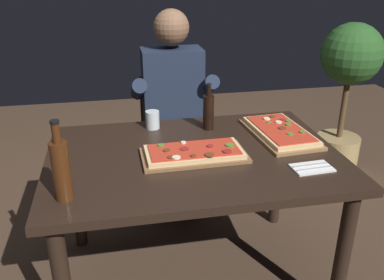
% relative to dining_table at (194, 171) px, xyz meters
% --- Properties ---
extents(ground_plane, '(6.40, 6.40, 0.00)m').
position_rel_dining_table_xyz_m(ground_plane, '(0.00, 0.00, -0.64)').
color(ground_plane, '#4C3828').
extents(dining_table, '(1.40, 0.96, 0.74)m').
position_rel_dining_table_xyz_m(dining_table, '(0.00, 0.00, 0.00)').
color(dining_table, black).
rests_on(dining_table, ground_plane).
extents(pizza_rectangular_front, '(0.50, 0.26, 0.05)m').
position_rel_dining_table_xyz_m(pizza_rectangular_front, '(-0.01, -0.04, 0.12)').
color(pizza_rectangular_front, brown).
rests_on(pizza_rectangular_front, dining_table).
extents(pizza_rectangular_left, '(0.31, 0.50, 0.05)m').
position_rel_dining_table_xyz_m(pizza_rectangular_left, '(0.49, 0.13, 0.12)').
color(pizza_rectangular_left, olive).
rests_on(pizza_rectangular_left, dining_table).
extents(wine_bottle_dark, '(0.07, 0.07, 0.33)m').
position_rel_dining_table_xyz_m(wine_bottle_dark, '(-0.58, -0.30, 0.23)').
color(wine_bottle_dark, '#47230F').
rests_on(wine_bottle_dark, dining_table).
extents(oil_bottle_amber, '(0.06, 0.06, 0.26)m').
position_rel_dining_table_xyz_m(oil_bottle_amber, '(0.14, 0.30, 0.20)').
color(oil_bottle_amber, black).
rests_on(oil_bottle_amber, dining_table).
extents(tumbler_near_camera, '(0.08, 0.08, 0.10)m').
position_rel_dining_table_xyz_m(tumbler_near_camera, '(-0.16, 0.36, 0.14)').
color(tumbler_near_camera, silver).
rests_on(tumbler_near_camera, dining_table).
extents(napkin_cutlery_set, '(0.19, 0.12, 0.01)m').
position_rel_dining_table_xyz_m(napkin_cutlery_set, '(0.49, -0.25, 0.10)').
color(napkin_cutlery_set, white).
rests_on(napkin_cutlery_set, dining_table).
extents(diner_chair, '(0.44, 0.44, 0.87)m').
position_rel_dining_table_xyz_m(diner_chair, '(0.01, 0.86, -0.16)').
color(diner_chair, black).
rests_on(diner_chair, ground_plane).
extents(seated_diner, '(0.53, 0.41, 1.33)m').
position_rel_dining_table_xyz_m(seated_diner, '(0.01, 0.74, 0.10)').
color(seated_diner, '#23232D').
rests_on(seated_diner, ground_plane).
extents(potted_plant_corner, '(0.46, 0.46, 1.18)m').
position_rel_dining_table_xyz_m(potted_plant_corner, '(1.39, 1.01, 0.10)').
color(potted_plant_corner, tan).
rests_on(potted_plant_corner, ground_plane).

